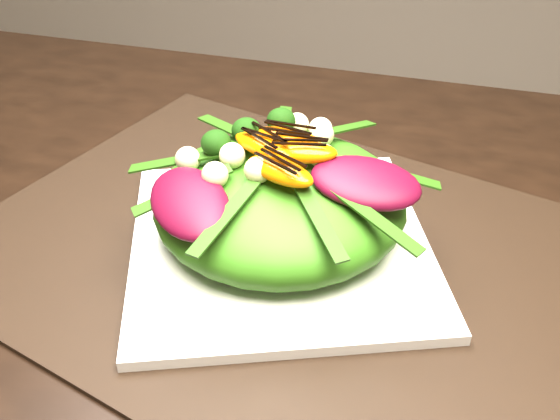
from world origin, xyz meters
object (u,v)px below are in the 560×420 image
(placemat, at_px, (280,250))
(orange_segment, at_px, (284,148))
(lettuce_mound, at_px, (280,201))
(plate_base, at_px, (280,244))
(salad_bowl, at_px, (280,232))

(placemat, xyz_separation_m, orange_segment, (0.00, 0.01, 0.10))
(placemat, height_order, lettuce_mound, lettuce_mound)
(placemat, height_order, plate_base, plate_base)
(orange_segment, bearing_deg, salad_bowl, -91.09)
(placemat, xyz_separation_m, lettuce_mound, (0.00, 0.00, 0.05))
(placemat, bearing_deg, plate_base, 0.00)
(orange_segment, bearing_deg, plate_base, -91.09)
(lettuce_mound, xyz_separation_m, orange_segment, (0.00, 0.01, 0.04))
(plate_base, bearing_deg, salad_bowl, 0.00)
(plate_base, relative_size, lettuce_mound, 1.21)
(placemat, height_order, orange_segment, orange_segment)
(plate_base, relative_size, salad_bowl, 1.15)
(plate_base, relative_size, orange_segment, 4.28)
(lettuce_mound, bearing_deg, placemat, 0.00)
(placemat, bearing_deg, salad_bowl, 0.00)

